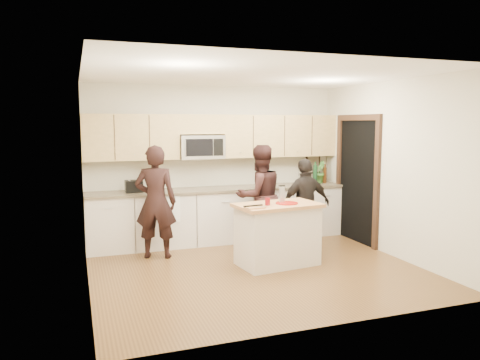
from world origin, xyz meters
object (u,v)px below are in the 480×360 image
object	(u,v)px
island	(277,234)
woman_left	(156,202)
toaster	(134,186)
woman_right	(305,205)
woman_center	(260,196)

from	to	relation	value
island	woman_left	xyz separation A→B (m)	(-1.60, 0.96, 0.41)
island	toaster	size ratio (longest dim) A/B	4.69
island	woman_right	world-z (taller)	woman_right
island	woman_left	size ratio (longest dim) A/B	0.74
island	woman_right	bearing A→B (deg)	29.73
island	woman_center	world-z (taller)	woman_center
woman_left	woman_center	size ratio (longest dim) A/B	1.02
island	woman_right	size ratio (longest dim) A/B	0.86
woman_left	woman_center	xyz separation A→B (m)	(1.73, 0.07, -0.01)
island	woman_left	distance (m)	1.91
woman_left	woman_right	distance (m)	2.37
island	woman_right	xyz separation A→B (m)	(0.74, 0.55, 0.29)
toaster	woman_left	world-z (taller)	woman_left
toaster	woman_center	world-z (taller)	woman_center
woman_left	woman_right	world-z (taller)	woman_left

